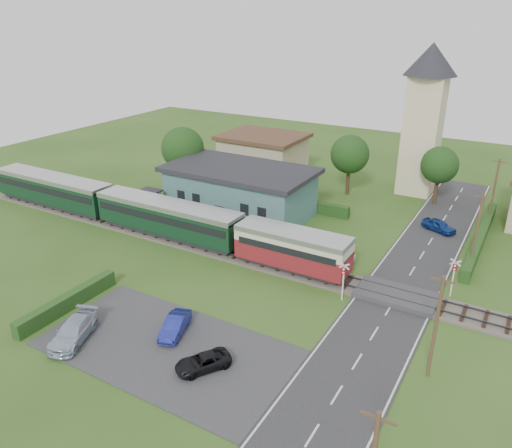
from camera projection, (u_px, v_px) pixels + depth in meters
The scene contains 29 objects.
ground at pixel (272, 277), 42.18m from camera, with size 120.00×120.00×0.00m, color #2D4C19.
railway_track at pixel (283, 267), 43.73m from camera, with size 76.00×3.20×0.49m.
road at pixel (389, 310), 37.55m from camera, with size 6.00×70.00×0.05m, color #28282B.
car_park at pixel (167, 348), 33.32m from camera, with size 17.00×9.00×0.08m, color #333335.
crossing_deck at pixel (396, 296), 39.06m from camera, with size 6.20×3.40×0.45m, color #333335.
platform at pixel (210, 230), 50.85m from camera, with size 30.00×3.00×0.45m, color gray.
equipment_hut at pixel (149, 202), 53.94m from camera, with size 2.30×2.30×2.55m.
station_building at pixel (240, 190), 54.48m from camera, with size 16.00×9.00×5.30m.
train at pixel (143, 211), 50.27m from camera, with size 43.20×2.90×3.40m.
church_tower at pixel (425, 109), 58.10m from camera, with size 6.00×6.00×17.60m.
house_west at pixel (263, 154), 67.88m from camera, with size 10.80×8.80×5.50m.
hedge_carpark at pixel (68, 302), 37.49m from camera, with size 0.80×9.00×1.20m, color #193814.
hedge_roadside at pixel (480, 238), 48.10m from camera, with size 0.80×18.00×1.20m, color #193814.
hedge_station at pixel (260, 196), 58.87m from camera, with size 22.00×0.80×1.30m, color #193814.
tree_a at pixel (183, 149), 60.43m from camera, with size 5.20×5.20×8.00m.
tree_b at pixel (350, 154), 59.41m from camera, with size 4.60×4.60×7.34m.
tree_c at pixel (440, 165), 56.52m from camera, with size 4.20×4.20×6.78m.
utility_pole_b at pixel (436, 326), 29.42m from camera, with size 1.40×0.22×7.00m.
utility_pole_c at pixel (477, 231), 42.14m from camera, with size 1.40×0.22×7.00m.
utility_pole_d at pixel (494, 190), 51.68m from camera, with size 1.40×0.22×7.00m.
crossing_signal_near at pixel (344, 276), 38.06m from camera, with size 0.84×0.28×3.28m.
crossing_signal_far at pixel (454, 272), 38.55m from camera, with size 0.84×0.28×3.28m.
streetlamp_west at pixel (200, 154), 67.05m from camera, with size 0.30×0.30×5.15m.
car_on_road at pixel (439, 225), 50.75m from camera, with size 1.43×3.54×1.21m, color navy.
car_park_blue at pixel (175, 325), 34.58m from camera, with size 1.26×3.62×1.19m, color navy.
car_park_silver at pixel (73, 331), 33.82m from camera, with size 1.91×4.69×1.36m, color #A8B6CB.
car_park_dark at pixel (203, 362), 31.12m from camera, with size 1.63×3.53×0.98m, color black.
pedestrian_near at pixel (266, 232), 47.64m from camera, with size 0.61×0.40×1.69m, color gray.
pedestrian_far at pixel (177, 212), 52.22m from camera, with size 0.85×0.66×1.75m, color gray.
Camera 1 is at (17.42, -32.68, 20.75)m, focal length 35.00 mm.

